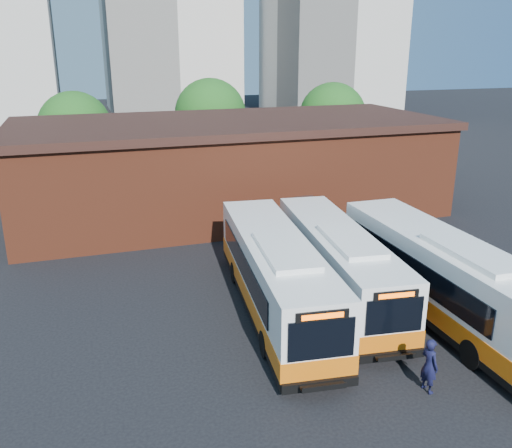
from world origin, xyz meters
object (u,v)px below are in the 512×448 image
object	(u,v)px
bus_midwest	(275,277)
bus_east	(444,281)
bus_mideast	(337,266)
transit_worker	(429,365)

from	to	relation	value
bus_midwest	bus_east	world-z (taller)	bus_east
bus_midwest	bus_mideast	size ratio (longest dim) A/B	1.05
bus_midwest	bus_mideast	world-z (taller)	bus_midwest
bus_mideast	bus_east	bearing A→B (deg)	-37.41
bus_midwest	transit_worker	size ratio (longest dim) A/B	6.75
bus_midwest	bus_east	size ratio (longest dim) A/B	0.97
bus_mideast	bus_east	distance (m)	4.68
bus_mideast	transit_worker	xyz separation A→B (m)	(-0.31, -7.58, -0.56)
bus_midwest	transit_worker	xyz separation A→B (m)	(2.91, -7.04, -0.63)
transit_worker	bus_mideast	bearing A→B (deg)	-10.38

